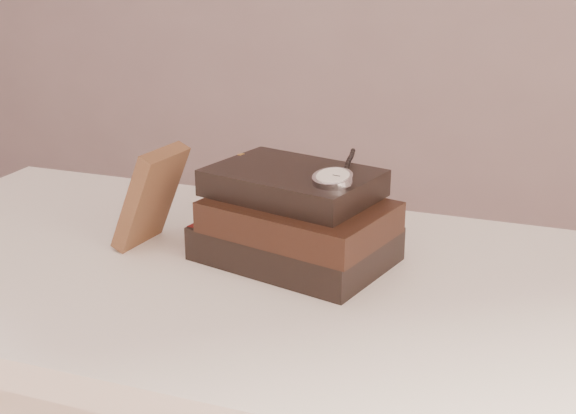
% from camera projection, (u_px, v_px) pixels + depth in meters
% --- Properties ---
extents(table, '(1.00, 0.60, 0.75)m').
position_uv_depth(table, '(193.00, 320.00, 1.07)').
color(table, white).
rests_on(table, ground).
extents(book_stack, '(0.28, 0.23, 0.12)m').
position_uv_depth(book_stack, '(296.00, 220.00, 1.02)').
color(book_stack, black).
rests_on(book_stack, table).
extents(journal, '(0.09, 0.10, 0.15)m').
position_uv_depth(journal, '(151.00, 197.00, 1.07)').
color(journal, '#452A1A').
rests_on(journal, table).
extents(pocket_watch, '(0.06, 0.16, 0.02)m').
position_uv_depth(pocket_watch, '(334.00, 177.00, 0.96)').
color(pocket_watch, silver).
rests_on(pocket_watch, book_stack).
extents(eyeglasses, '(0.13, 0.14, 0.05)m').
position_uv_depth(eyeglasses, '(277.00, 184.00, 1.13)').
color(eyeglasses, silver).
rests_on(eyeglasses, book_stack).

